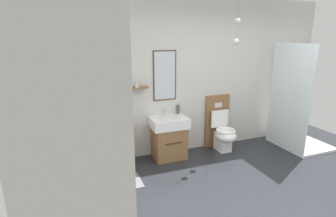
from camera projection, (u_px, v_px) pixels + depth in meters
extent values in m
cube|color=#23262B|center=(274.00, 206.00, 3.41)|extent=(5.98, 5.30, 0.10)
cube|color=beige|center=(205.00, 76.00, 4.84)|extent=(4.78, 0.12, 2.72)
cube|color=#4C301E|center=(105.00, 79.00, 4.15)|extent=(0.62, 0.02, 0.92)
cube|color=silver|center=(105.00, 79.00, 4.14)|extent=(0.58, 0.01, 0.88)
cube|color=#4C301E|center=(165.00, 76.00, 4.49)|extent=(0.41, 0.02, 0.85)
cube|color=silver|center=(165.00, 76.00, 4.48)|extent=(0.37, 0.01, 0.81)
cube|color=brown|center=(137.00, 88.00, 4.30)|extent=(0.36, 0.14, 0.02)
cylinder|color=white|center=(130.00, 85.00, 4.24)|extent=(0.07, 0.07, 0.09)
cone|color=silver|center=(137.00, 85.00, 4.28)|extent=(0.08, 0.08, 0.07)
cylinder|color=gray|center=(238.00, 17.00, 4.36)|extent=(0.01, 0.01, 0.70)
sphere|color=silver|center=(236.00, 42.00, 4.46)|extent=(0.10, 0.10, 0.10)
cylinder|color=gray|center=(239.00, 6.00, 4.24)|extent=(0.01, 0.01, 0.37)
sphere|color=silver|center=(238.00, 21.00, 4.30)|extent=(0.10, 0.10, 0.10)
cube|color=beige|center=(73.00, 121.00, 2.25)|extent=(0.12, 4.10, 2.72)
cube|color=slate|center=(118.00, 184.00, 3.81)|extent=(0.68, 0.44, 0.01)
cube|color=brown|center=(111.00, 150.00, 4.28)|extent=(0.54, 0.46, 0.56)
cube|color=#3B2919|center=(113.00, 152.00, 4.05)|extent=(0.30, 0.01, 0.02)
cube|color=white|center=(109.00, 129.00, 4.18)|extent=(0.63, 0.48, 0.17)
cube|color=silver|center=(109.00, 126.00, 4.13)|extent=(0.39, 0.26, 0.03)
cylinder|color=silver|center=(107.00, 117.00, 4.32)|extent=(0.03, 0.03, 0.11)
cylinder|color=silver|center=(107.00, 116.00, 4.25)|extent=(0.02, 0.11, 0.02)
cube|color=brown|center=(169.00, 142.00, 4.62)|extent=(0.54, 0.46, 0.56)
cube|color=#3B2919|center=(174.00, 143.00, 4.38)|extent=(0.30, 0.01, 0.02)
cube|color=white|center=(169.00, 122.00, 4.52)|extent=(0.63, 0.48, 0.17)
cube|color=silver|center=(169.00, 119.00, 4.47)|extent=(0.39, 0.26, 0.03)
cylinder|color=silver|center=(165.00, 112.00, 4.65)|extent=(0.03, 0.03, 0.11)
cylinder|color=silver|center=(166.00, 110.00, 4.59)|extent=(0.02, 0.11, 0.02)
cube|color=brown|center=(216.00, 121.00, 5.08)|extent=(0.48, 0.10, 1.00)
cube|color=silver|center=(218.00, 105.00, 4.95)|extent=(0.15, 0.01, 0.09)
cube|color=white|center=(223.00, 141.00, 4.93)|extent=(0.22, 0.30, 0.34)
ellipsoid|color=white|center=(225.00, 135.00, 4.81)|extent=(0.37, 0.46, 0.24)
torus|color=white|center=(226.00, 130.00, 4.79)|extent=(0.35, 0.35, 0.04)
cube|color=white|center=(220.00, 119.00, 4.95)|extent=(0.35, 0.03, 0.33)
cylinder|color=silver|center=(93.00, 120.00, 4.21)|extent=(0.07, 0.07, 0.09)
cylinder|color=yellow|center=(93.00, 116.00, 4.20)|extent=(0.03, 0.02, 0.17)
cube|color=white|center=(92.00, 111.00, 4.17)|extent=(0.02, 0.02, 0.03)
cylinder|color=white|center=(92.00, 117.00, 4.19)|extent=(0.04, 0.04, 0.17)
cube|color=white|center=(92.00, 111.00, 4.16)|extent=(0.02, 0.02, 0.03)
cylinder|color=#4C4C51|center=(178.00, 109.00, 4.71)|extent=(0.06, 0.06, 0.16)
cylinder|color=silver|center=(178.00, 104.00, 4.69)|extent=(0.02, 0.02, 0.04)
cube|color=white|center=(300.00, 144.00, 5.18)|extent=(0.88, 0.95, 0.05)
cube|color=silver|center=(289.00, 97.00, 4.78)|extent=(0.02, 0.95, 1.90)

